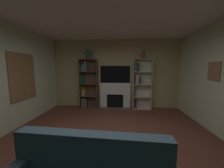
{
  "coord_description": "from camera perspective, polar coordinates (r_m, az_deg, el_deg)",
  "views": [
    {
      "loc": [
        0.27,
        -2.3,
        1.61
      ],
      "look_at": [
        0.0,
        1.14,
        1.18
      ],
      "focal_mm": 20.12,
      "sensor_mm": 36.0,
      "label": 1
    }
  ],
  "objects": [
    {
      "name": "bookshelf_left",
      "position": [
        5.26,
        -11.3,
        -0.01
      ],
      "size": [
        0.72,
        0.33,
        1.97
      ],
      "color": "brown",
      "rests_on": "ground_plane"
    },
    {
      "name": "vase_with_flowers",
      "position": [
        5.09,
        13.82,
        12.96
      ],
      "size": [
        0.13,
        0.13,
        0.47
      ],
      "color": "brown",
      "rests_on": "bookshelf_right"
    },
    {
      "name": "coffee_table",
      "position": [
        2.29,
        -5.66,
        -27.18
      ],
      "size": [
        0.71,
        0.52,
        0.38
      ],
      "color": "#8E6B4B",
      "rests_on": "ground_plane"
    },
    {
      "name": "ground_plane",
      "position": [
        2.82,
        -2.04,
        -27.75
      ],
      "size": [
        6.83,
        6.83,
        0.0
      ],
      "primitive_type": "plane",
      "color": "brown"
    },
    {
      "name": "potted_plant",
      "position": [
        5.2,
        -10.73,
        13.43
      ],
      "size": [
        0.28,
        0.28,
        0.4
      ],
      "color": "#51475A",
      "rests_on": "bookshelf_left"
    },
    {
      "name": "bookshelf_right",
      "position": [
        5.12,
        12.4,
        0.19
      ],
      "size": [
        0.72,
        0.33,
        1.97
      ],
      "color": "beige",
      "rests_on": "ground_plane"
    },
    {
      "name": "fireplace",
      "position": [
        5.17,
        1.4,
        -5.0
      ],
      "size": [
        1.32,
        0.49,
        1.03
      ],
      "color": "white",
      "rests_on": "ground_plane"
    },
    {
      "name": "tv",
      "position": [
        5.13,
        1.47,
        4.41
      ],
      "size": [
        1.2,
        0.06,
        0.68
      ],
      "primitive_type": "cube",
      "color": "black",
      "rests_on": "fireplace"
    },
    {
      "name": "ceiling",
      "position": [
        2.6,
        -2.37,
        33.95
      ],
      "size": [
        5.22,
        5.81,
        0.06
      ],
      "primitive_type": "cube",
      "color": "white",
      "rests_on": "wall_back_accent"
    },
    {
      "name": "wall_back_accent",
      "position": [
        5.19,
        1.5,
        4.5
      ],
      "size": [
        5.22,
        0.06,
        2.76
      ],
      "primitive_type": "cube",
      "color": "tan",
      "rests_on": "ground_plane"
    }
  ]
}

